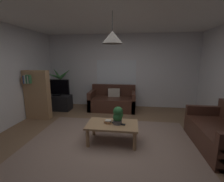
% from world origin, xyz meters
% --- Properties ---
extents(floor, '(5.27, 5.47, 0.02)m').
position_xyz_m(floor, '(0.00, 0.00, -0.01)').
color(floor, brown).
rests_on(floor, ground).
extents(rug, '(3.42, 3.01, 0.01)m').
position_xyz_m(rug, '(0.00, -0.20, 0.00)').
color(rug, gray).
rests_on(rug, ground).
extents(wall_back, '(5.39, 0.06, 2.56)m').
position_xyz_m(wall_back, '(0.00, 2.76, 1.28)').
color(wall_back, silver).
rests_on(wall_back, ground).
extents(ceiling, '(5.27, 5.47, 0.02)m').
position_xyz_m(ceiling, '(0.00, 0.00, 2.57)').
color(ceiling, white).
extents(window_pane, '(1.41, 0.01, 0.96)m').
position_xyz_m(window_pane, '(-0.17, 2.73, 1.19)').
color(window_pane, white).
extents(couch_under_window, '(1.54, 0.83, 0.82)m').
position_xyz_m(couch_under_window, '(-0.24, 2.26, 0.28)').
color(couch_under_window, '#47281E').
rests_on(couch_under_window, ground).
extents(couch_right_side, '(0.83, 1.54, 0.82)m').
position_xyz_m(couch_right_side, '(2.16, 0.13, 0.28)').
color(couch_right_side, '#47281E').
rests_on(couch_right_side, ground).
extents(coffee_table, '(1.04, 0.62, 0.41)m').
position_xyz_m(coffee_table, '(0.03, 0.09, 0.34)').
color(coffee_table, '#A87F56').
rests_on(coffee_table, ground).
extents(book_on_table_0, '(0.13, 0.10, 0.02)m').
position_xyz_m(book_on_table_0, '(-0.04, 0.09, 0.42)').
color(book_on_table_0, '#99663F').
rests_on(book_on_table_0, coffee_table).
extents(book_on_table_1, '(0.15, 0.13, 0.03)m').
position_xyz_m(book_on_table_1, '(-0.06, 0.10, 0.44)').
color(book_on_table_1, '#99663F').
rests_on(book_on_table_1, coffee_table).
extents(book_on_table_2, '(0.12, 0.10, 0.02)m').
position_xyz_m(book_on_table_2, '(-0.05, 0.10, 0.47)').
color(book_on_table_2, beige).
rests_on(book_on_table_2, coffee_table).
extents(remote_on_table_0, '(0.17, 0.08, 0.02)m').
position_xyz_m(remote_on_table_0, '(0.22, 0.06, 0.42)').
color(remote_on_table_0, black).
rests_on(remote_on_table_0, coffee_table).
extents(remote_on_table_1, '(0.17, 0.11, 0.02)m').
position_xyz_m(remote_on_table_1, '(0.10, 0.10, 0.42)').
color(remote_on_table_1, black).
rests_on(remote_on_table_1, coffee_table).
extents(potted_plant_on_table, '(0.20, 0.20, 0.37)m').
position_xyz_m(potted_plant_on_table, '(0.15, 0.10, 0.60)').
color(potted_plant_on_table, '#4C4C51').
rests_on(potted_plant_on_table, coffee_table).
extents(tv_stand, '(0.90, 0.44, 0.50)m').
position_xyz_m(tv_stand, '(-2.08, 1.98, 0.25)').
color(tv_stand, black).
rests_on(tv_stand, ground).
extents(tv, '(0.88, 0.16, 0.55)m').
position_xyz_m(tv, '(-2.08, 1.96, 0.78)').
color(tv, black).
rests_on(tv, tv_stand).
extents(potted_palm_corner, '(0.83, 0.75, 1.42)m').
position_xyz_m(potted_palm_corner, '(-2.15, 2.39, 0.58)').
color(potted_palm_corner, '#4C4C51').
rests_on(potted_palm_corner, ground).
extents(bookshelf_corner, '(0.70, 0.31, 1.40)m').
position_xyz_m(bookshelf_corner, '(-2.27, 1.16, 0.72)').
color(bookshelf_corner, '#A87F56').
rests_on(bookshelf_corner, ground).
extents(pendant_lamp, '(0.39, 0.39, 0.57)m').
position_xyz_m(pendant_lamp, '(0.03, 0.09, 2.10)').
color(pendant_lamp, black).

